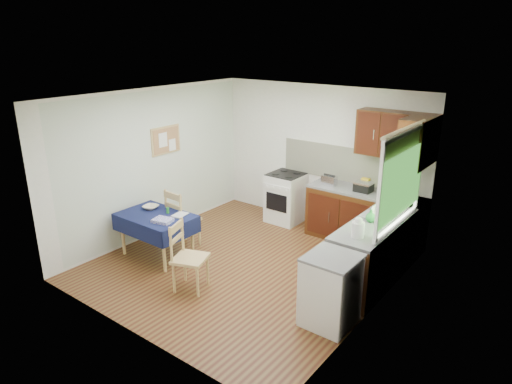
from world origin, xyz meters
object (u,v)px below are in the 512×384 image
Objects in this scene: kettle at (358,228)px; sandwich_press at (364,187)px; dining_table at (156,221)px; chair_near at (187,255)px; chair_far at (181,217)px; dish_rack at (377,216)px; toaster at (329,180)px.

sandwich_press is at bearing 112.44° from kettle.
dining_table is 1.14m from chair_near.
dining_table is at bearing 85.49° from chair_far.
dining_table is 3.32m from sandwich_press.
sandwich_press is 1.00× the size of kettle.
dish_rack is at bearing 94.73° from kettle.
chair_near is at bearing -14.61° from dining_table.
toaster is at bearing 59.81° from dining_table.
chair_far is 3.06m from dish_rack.
sandwich_press is at bearing 117.21° from dish_rack.
dish_rack reaches higher than chair_near.
chair_near is 2.25× the size of dish_rack.
dining_table is 2.70× the size of dish_rack.
dining_table is at bearing -153.08° from sandwich_press.
toaster is 2.08m from kettle.
dish_rack is (1.86, 1.85, 0.42)m from chair_near.
toaster reaches higher than chair_near.
chair_near is at bearing 142.59° from chair_far.
kettle is at bearing -92.54° from dish_rack.
kettle is at bearing 19.09° from dining_table.
chair_far is 2.53m from toaster.
kettle is (2.93, 0.24, 0.50)m from chair_far.
dining_table is at bearing -148.28° from toaster.
dining_table is 4.27× the size of kettle.
chair_far is at bearing 29.10° from chair_near.
chair_far is (0.06, 0.45, -0.06)m from dining_table.
chair_near is 2.27m from kettle.
dish_rack is at bearing -74.47° from sandwich_press.
chair_far is 1.03× the size of chair_near.
chair_far reaches higher than chair_near.
toaster reaches higher than sandwich_press.
toaster is 0.57× the size of dish_rack.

